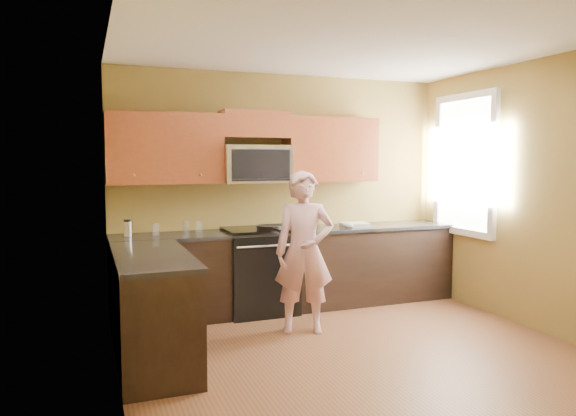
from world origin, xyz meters
name	(u,v)px	position (x,y,z in m)	size (l,w,h in m)	color
floor	(363,358)	(0.00, 0.00, 0.00)	(4.00, 4.00, 0.00)	brown
ceiling	(367,38)	(0.00, 0.00, 2.70)	(4.00, 4.00, 0.00)	white
wall_back	(283,190)	(0.00, 2.00, 1.35)	(4.00, 4.00, 0.00)	brown
wall_front	(561,232)	(0.00, -2.00, 1.35)	(4.00, 4.00, 0.00)	brown
wall_left	(116,210)	(-2.00, 0.00, 1.35)	(4.00, 4.00, 0.00)	brown
wall_right	(547,197)	(2.00, 0.00, 1.35)	(4.00, 4.00, 0.00)	brown
cabinet_back_run	(292,270)	(0.00, 1.70, 0.44)	(4.00, 0.60, 0.88)	black
cabinet_left_run	(152,309)	(-1.70, 0.60, 0.44)	(0.60, 1.60, 0.88)	black
countertop_back	(292,231)	(0.00, 1.69, 0.90)	(4.00, 0.62, 0.04)	black
countertop_left	(152,256)	(-1.69, 0.60, 0.90)	(0.62, 1.60, 0.04)	black
stove	(259,270)	(-0.40, 1.68, 0.47)	(0.76, 0.65, 0.95)	black
microwave	(256,183)	(-0.40, 1.80, 1.45)	(0.76, 0.40, 0.42)	silver
upper_cab_left	(166,184)	(-1.39, 1.83, 1.45)	(1.22, 0.33, 0.75)	brown
upper_cab_right	(330,181)	(0.54, 1.83, 1.45)	(1.12, 0.33, 0.75)	brown
upper_cab_over_mw	(254,125)	(-0.40, 1.83, 2.10)	(0.76, 0.33, 0.30)	brown
window	(465,165)	(1.98, 1.20, 1.65)	(0.06, 1.06, 1.66)	white
woman	(304,252)	(-0.19, 0.87, 0.80)	(0.58, 0.38, 1.60)	#DB6D83
frying_pan	(269,231)	(-0.37, 1.42, 0.95)	(0.28, 0.49, 0.06)	black
butter_tub	(278,231)	(-0.20, 1.61, 0.92)	(0.13, 0.13, 0.10)	yellow
toast_slice	(308,230)	(0.12, 1.51, 0.93)	(0.11, 0.11, 0.01)	#B27F47
napkin_a	(308,227)	(0.17, 1.62, 0.95)	(0.11, 0.12, 0.06)	silver
napkin_b	(348,225)	(0.63, 1.53, 0.95)	(0.12, 0.13, 0.07)	silver
dish_towel	(355,225)	(0.76, 1.61, 0.95)	(0.30, 0.24, 0.05)	silver
travel_mug	(128,236)	(-1.80, 1.76, 0.92)	(0.08, 0.08, 0.17)	silver
glass_a	(186,227)	(-1.18, 1.86, 0.98)	(0.07, 0.07, 0.12)	silver
glass_b	(156,229)	(-1.52, 1.73, 0.98)	(0.07, 0.07, 0.12)	silver
glass_c	(199,227)	(-1.05, 1.81, 0.98)	(0.07, 0.07, 0.12)	silver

